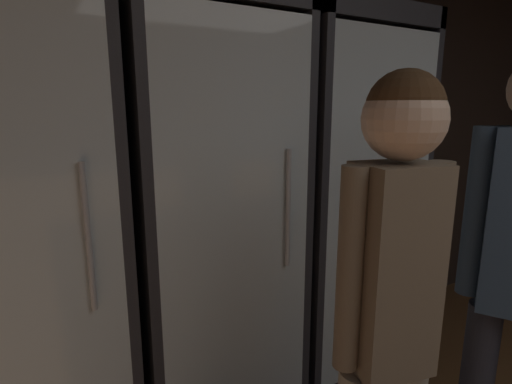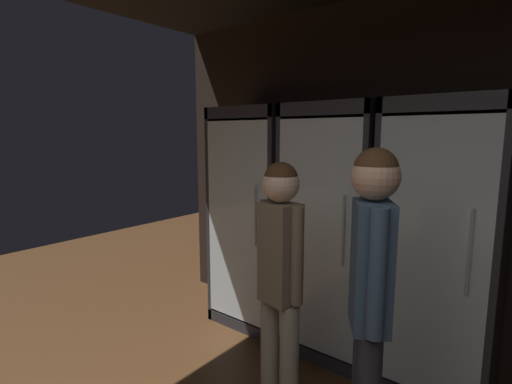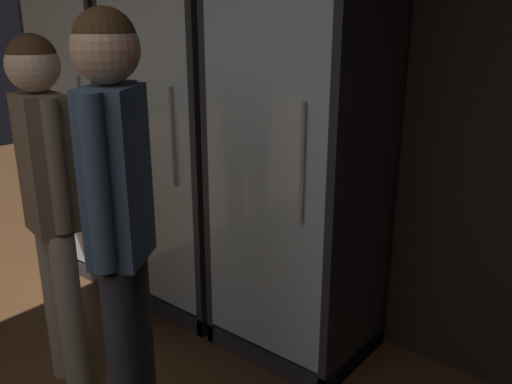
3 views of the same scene
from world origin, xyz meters
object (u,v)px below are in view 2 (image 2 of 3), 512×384
(cooler_center, at_px, (442,250))
(shopper_far, at_px, (370,284))
(cooler_left, at_px, (337,234))
(cooler_far_left, at_px, (260,219))
(shopper_near, at_px, (280,270))

(cooler_center, xyz_separation_m, shopper_far, (-0.08, -1.03, 0.07))
(cooler_left, height_order, cooler_center, same)
(cooler_center, bearing_deg, cooler_far_left, -179.99)
(cooler_far_left, relative_size, cooler_left, 1.00)
(cooler_left, bearing_deg, shopper_near, -82.17)
(cooler_center, xyz_separation_m, shopper_near, (-0.64, -0.98, -0.01))
(cooler_far_left, relative_size, shopper_far, 1.17)
(shopper_near, bearing_deg, cooler_far_left, 132.92)
(cooler_far_left, distance_m, cooler_left, 0.78)
(cooler_far_left, distance_m, shopper_far, 1.80)
(cooler_center, height_order, shopper_far, cooler_center)
(cooler_far_left, xyz_separation_m, cooler_left, (0.78, -0.00, -0.01))
(cooler_left, height_order, shopper_near, cooler_left)
(shopper_near, distance_m, shopper_far, 0.57)
(cooler_far_left, xyz_separation_m, cooler_center, (1.55, 0.00, 0.00))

